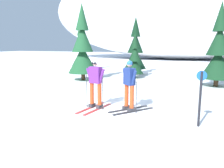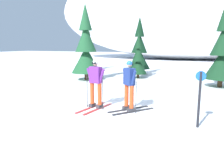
{
  "view_description": "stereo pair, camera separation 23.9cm",
  "coord_description": "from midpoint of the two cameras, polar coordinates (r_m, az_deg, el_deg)",
  "views": [
    {
      "loc": [
        2.62,
        -8.11,
        2.35
      ],
      "look_at": [
        -0.11,
        -0.73,
        0.95
      ],
      "focal_mm": 35.64,
      "sensor_mm": 36.0,
      "label": 1
    },
    {
      "loc": [
        2.84,
        -8.03,
        2.35
      ],
      "look_at": [
        -0.11,
        -0.73,
        0.95
      ],
      "focal_mm": 35.64,
      "sensor_mm": 36.0,
      "label": 2
    }
  ],
  "objects": [
    {
      "name": "ground_plane",
      "position": [
        8.83,
        1.54,
        -5.34
      ],
      "size": [
        120.0,
        120.0,
        0.0
      ],
      "primitive_type": "plane",
      "color": "white"
    },
    {
      "name": "skier_navy_jacket",
      "position": [
        7.83,
        3.63,
        -0.24
      ],
      "size": [
        1.41,
        1.6,
        1.81
      ],
      "color": "black",
      "rests_on": "ground"
    },
    {
      "name": "skier_purple_jacket",
      "position": [
        8.19,
        -5.13,
        0.27
      ],
      "size": [
        0.81,
        1.77,
        1.81
      ],
      "color": "red",
      "rests_on": "ground"
    },
    {
      "name": "pine_tree_far_left",
      "position": [
        20.57,
        -8.06,
        9.03
      ],
      "size": [
        1.86,
        1.86,
        4.81
      ],
      "color": "#47301E",
      "rests_on": "ground"
    },
    {
      "name": "pine_tree_left",
      "position": [
        14.9,
        -8.01,
        8.98
      ],
      "size": [
        1.93,
        1.93,
        4.99
      ],
      "color": "#47301E",
      "rests_on": "ground"
    },
    {
      "name": "pine_tree_center_left",
      "position": [
        17.91,
        5.62,
        8.56
      ],
      "size": [
        1.75,
        1.75,
        4.52
      ],
      "color": "#47301E",
      "rests_on": "ground"
    },
    {
      "name": "pine_tree_center",
      "position": [
        15.85,
        5.45,
        6.34
      ],
      "size": [
        1.23,
        1.23,
        3.18
      ],
      "color": "#47301E",
      "rests_on": "ground"
    },
    {
      "name": "pine_tree_center_right",
      "position": [
        13.72,
        25.19,
        7.49
      ],
      "size": [
        1.81,
        1.81,
        4.68
      ],
      "color": "#47301E",
      "rests_on": "ground"
    },
    {
      "name": "snow_ridge_background",
      "position": [
        38.3,
        17.84,
        18.08
      ],
      "size": [
        44.18,
        19.67,
        15.99
      ],
      "primitive_type": "ellipsoid",
      "color": "white",
      "rests_on": "ground"
    },
    {
      "name": "trail_marker_post",
      "position": [
        6.76,
        20.78,
        -2.78
      ],
      "size": [
        0.28,
        0.07,
        1.63
      ],
      "color": "black",
      "rests_on": "ground"
    }
  ]
}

